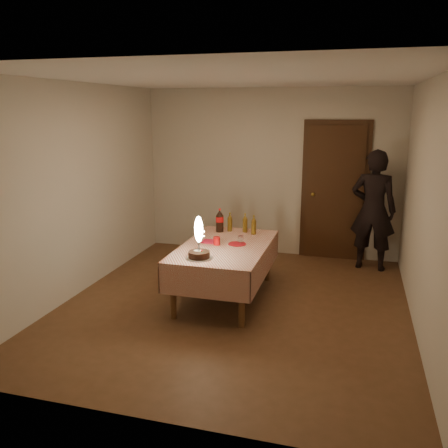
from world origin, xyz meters
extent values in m
cube|color=brown|center=(0.00, 0.00, 0.00)|extent=(4.00, 4.50, 0.01)
cube|color=beige|center=(0.00, 2.25, 1.30)|extent=(4.00, 0.04, 2.60)
cube|color=beige|center=(0.00, -2.25, 1.30)|extent=(4.00, 0.04, 2.60)
cube|color=beige|center=(-2.00, 0.00, 1.30)|extent=(0.04, 4.50, 2.60)
cube|color=beige|center=(2.00, 0.00, 1.30)|extent=(0.04, 4.50, 2.60)
cube|color=silver|center=(0.00, 0.00, 2.60)|extent=(4.00, 4.50, 0.04)
cube|color=#472814|center=(1.00, 2.22, 1.02)|extent=(0.85, 0.05, 2.05)
sphere|color=#B28C33|center=(0.68, 2.17, 1.00)|extent=(0.06, 0.06, 0.06)
cube|color=brown|center=(-0.17, 0.21, 0.65)|extent=(0.90, 1.60, 0.04)
cylinder|color=brown|center=(-0.56, -0.53, 0.31)|extent=(0.07, 0.07, 0.63)
cylinder|color=brown|center=(0.22, -0.53, 0.31)|extent=(0.07, 0.07, 0.63)
cylinder|color=brown|center=(-0.56, 0.95, 0.31)|extent=(0.07, 0.07, 0.63)
cylinder|color=brown|center=(0.22, 0.95, 0.31)|extent=(0.07, 0.07, 0.63)
cube|color=silver|center=(-0.17, 0.21, 0.67)|extent=(1.02, 1.72, 0.01)
cube|color=silver|center=(-0.17, -0.65, 0.50)|extent=(1.02, 0.01, 0.34)
cube|color=silver|center=(-0.17, 1.06, 0.50)|extent=(1.02, 0.01, 0.34)
cube|color=silver|center=(-0.68, 0.21, 0.50)|extent=(0.01, 1.72, 0.34)
cube|color=silver|center=(0.33, 0.21, 0.50)|extent=(0.01, 1.72, 0.34)
cylinder|color=white|center=(-0.31, -0.37, 0.68)|extent=(0.30, 0.30, 0.01)
cylinder|color=black|center=(-0.31, -0.37, 0.72)|extent=(0.23, 0.23, 0.07)
cylinder|color=white|center=(-0.33, -0.36, 0.76)|extent=(0.07, 0.07, 0.00)
sphere|color=red|center=(-0.28, -0.38, 0.77)|extent=(0.02, 0.02, 0.02)
cube|color=#19721E|center=(-0.26, -0.39, 0.76)|extent=(0.02, 0.01, 0.00)
cube|color=#19721E|center=(-0.29, -0.40, 0.76)|extent=(0.01, 0.02, 0.00)
cylinder|color=#262628|center=(-0.31, -0.37, 0.82)|extent=(0.01, 0.01, 0.12)
ellipsoid|color=#FFF2BF|center=(-0.31, -0.37, 1.01)|extent=(0.09, 0.09, 0.29)
sphere|color=white|center=(-0.31, -0.37, 0.90)|extent=(0.04, 0.04, 0.04)
cylinder|color=#A90B16|center=(-0.04, 0.27, 0.68)|extent=(0.22, 0.22, 0.01)
cylinder|color=#BB0C0D|center=(-0.27, 0.18, 0.73)|extent=(0.08, 0.08, 0.10)
cylinder|color=silver|center=(-0.01, 0.34, 0.72)|extent=(0.07, 0.07, 0.09)
cube|color=#B5142E|center=(-0.40, 0.27, 0.69)|extent=(0.15, 0.15, 0.02)
cylinder|color=black|center=(-0.41, 0.80, 0.79)|extent=(0.10, 0.10, 0.22)
cylinder|color=red|center=(-0.41, 0.80, 0.85)|extent=(0.10, 0.10, 0.07)
cone|color=black|center=(-0.41, 0.80, 0.94)|extent=(0.10, 0.10, 0.08)
cylinder|color=red|center=(-0.41, 0.80, 0.98)|extent=(0.03, 0.03, 0.02)
cylinder|color=#5D4210|center=(-0.29, 0.87, 0.77)|extent=(0.06, 0.06, 0.18)
cone|color=#5D4210|center=(-0.29, 0.87, 0.89)|extent=(0.06, 0.06, 0.06)
cylinder|color=olive|center=(-0.29, 0.87, 0.92)|extent=(0.02, 0.02, 0.02)
cylinder|color=#5D4210|center=(0.05, 0.79, 0.77)|extent=(0.06, 0.06, 0.18)
cone|color=#5D4210|center=(0.05, 0.79, 0.89)|extent=(0.06, 0.06, 0.06)
cylinder|color=olive|center=(0.05, 0.79, 0.92)|extent=(0.02, 0.02, 0.02)
cylinder|color=#5D4210|center=(-0.08, 0.87, 0.77)|extent=(0.06, 0.06, 0.18)
cone|color=#5D4210|center=(-0.08, 0.87, 0.89)|extent=(0.06, 0.06, 0.06)
cylinder|color=olive|center=(-0.08, 0.87, 0.92)|extent=(0.02, 0.02, 0.02)
imported|color=black|center=(1.57, 1.85, 0.87)|extent=(0.69, 0.51, 1.74)
cube|color=black|center=(1.59, 1.98, 1.49)|extent=(0.14, 0.11, 0.10)
cylinder|color=black|center=(1.60, 2.06, 1.49)|extent=(0.09, 0.09, 0.08)
camera|label=1|loc=(1.30, -5.10, 2.28)|focal=38.00mm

